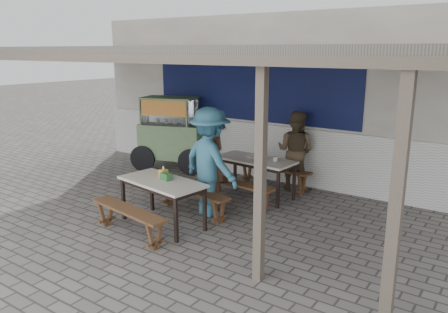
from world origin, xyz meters
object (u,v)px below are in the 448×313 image
at_px(vendor_cart, 172,131).
at_px(condiment_jar, 275,159).
at_px(donation_box, 166,176).
at_px(patron_right_table, 210,162).
at_px(bench_right_street, 129,216).
at_px(bench_left_wall, 274,172).
at_px(condiment_bowl, 251,156).
at_px(table_right, 162,185).
at_px(patron_street_side, 211,160).
at_px(table_left, 255,163).
at_px(bench_left_street, 234,187).
at_px(bench_right_wall, 193,195).
at_px(patron_wall_side, 295,151).
at_px(tissue_box, 164,173).

xyz_separation_m(vendor_cart, condiment_jar, (3.04, -0.56, -0.13)).
bearing_deg(donation_box, vendor_cart, 129.99).
relative_size(vendor_cart, patron_right_table, 1.08).
bearing_deg(bench_right_street, bench_left_wall, 87.88).
relative_size(condiment_jar, condiment_bowl, 0.49).
height_order(table_right, vendor_cart, vendor_cart).
distance_m(vendor_cart, patron_right_table, 3.09).
xyz_separation_m(bench_left_wall, patron_street_side, (-0.39, -1.61, 0.54)).
bearing_deg(bench_right_street, table_right, 90.00).
xyz_separation_m(table_right, donation_box, (0.04, 0.05, 0.14)).
bearing_deg(table_right, vendor_cart, 137.38).
bearing_deg(condiment_bowl, donation_box, -99.50).
bearing_deg(condiment_bowl, bench_left_wall, 76.34).
relative_size(table_left, bench_left_street, 0.96).
height_order(table_right, bench_right_street, table_right).
bearing_deg(table_left, patron_right_table, -91.96).
bearing_deg(bench_right_wall, table_right, -90.00).
relative_size(bench_right_street, patron_wall_side, 0.99).
height_order(bench_right_street, vendor_cart, vendor_cart).
height_order(patron_street_side, tissue_box, patron_street_side).
bearing_deg(bench_left_wall, bench_left_street, -90.00).
distance_m(tissue_box, condiment_bowl, 1.98).
distance_m(bench_left_wall, donation_box, 2.75).
relative_size(bench_right_street, donation_box, 9.06).
bearing_deg(table_right, bench_left_wall, 87.38).
bearing_deg(table_left, patron_wall_side, 67.43).
distance_m(bench_right_wall, vendor_cart, 3.08).
height_order(patron_street_side, patron_wall_side, patron_street_side).
relative_size(bench_left_street, condiment_bowl, 8.66).
relative_size(bench_left_street, bench_right_street, 1.04).
bearing_deg(tissue_box, condiment_jar, 62.09).
distance_m(patron_street_side, tissue_box, 0.97).
bearing_deg(bench_left_street, bench_right_street, -99.40).
bearing_deg(tissue_box, table_left, 72.11).
bearing_deg(condiment_jar, bench_right_street, -109.74).
xyz_separation_m(bench_right_wall, donation_box, (-0.06, -0.59, 0.47)).
relative_size(vendor_cart, condiment_bowl, 10.57).
distance_m(table_left, vendor_cart, 2.71).
bearing_deg(condiment_jar, condiment_bowl, -177.75).
bearing_deg(bench_right_street, patron_right_table, 82.27).
height_order(bench_right_street, bench_right_wall, same).
bearing_deg(bench_left_street, tissue_box, -109.36).
relative_size(patron_wall_side, patron_right_table, 0.87).
xyz_separation_m(table_left, patron_wall_side, (0.43, 0.83, 0.13)).
relative_size(tissue_box, condiment_bowl, 0.61).
bearing_deg(bench_left_wall, condiment_bowl, -98.87).
xyz_separation_m(donation_box, condiment_bowl, (0.34, 2.04, -0.03)).
relative_size(table_right, patron_right_table, 0.83).
bearing_deg(table_left, bench_left_wall, 90.00).
bearing_deg(patron_right_table, donation_box, 82.87).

